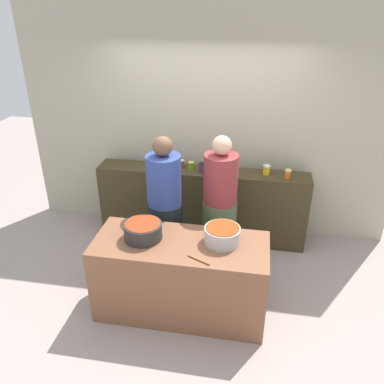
{
  "coord_description": "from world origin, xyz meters",
  "views": [
    {
      "loc": [
        0.64,
        -3.34,
        2.96
      ],
      "look_at": [
        0.0,
        0.35,
        1.05
      ],
      "focal_mm": 36.36,
      "sensor_mm": 36.0,
      "label": 1
    }
  ],
  "objects_px": {
    "cook_with_tongs": "(165,215)",
    "cooking_pot_center": "(222,235)",
    "preserve_jar_3": "(191,166)",
    "preserve_jar_4": "(201,168)",
    "preserve_jar_0": "(163,163)",
    "preserve_jar_5": "(219,170)",
    "preserve_jar_1": "(170,166)",
    "preserve_jar_6": "(267,170)",
    "cook_in_cap": "(219,213)",
    "cooking_pot_left": "(143,231)",
    "preserve_jar_7": "(288,174)",
    "wooden_spoon": "(199,260)",
    "preserve_jar_2": "(182,164)"
  },
  "relations": [
    {
      "from": "cooking_pot_center",
      "to": "preserve_jar_7",
      "type": "bearing_deg",
      "value": 62.86
    },
    {
      "from": "wooden_spoon",
      "to": "preserve_jar_3",
      "type": "bearing_deg",
      "value": 102.34
    },
    {
      "from": "cook_with_tongs",
      "to": "cooking_pot_center",
      "type": "bearing_deg",
      "value": -37.02
    },
    {
      "from": "preserve_jar_0",
      "to": "preserve_jar_6",
      "type": "xyz_separation_m",
      "value": [
        1.3,
        0.02,
        -0.01
      ]
    },
    {
      "from": "preserve_jar_3",
      "to": "wooden_spoon",
      "type": "bearing_deg",
      "value": -77.66
    },
    {
      "from": "preserve_jar_0",
      "to": "preserve_jar_4",
      "type": "xyz_separation_m",
      "value": [
        0.5,
        -0.06,
        -0.0
      ]
    },
    {
      "from": "preserve_jar_0",
      "to": "cook_in_cap",
      "type": "xyz_separation_m",
      "value": [
        0.8,
        -0.65,
        -0.29
      ]
    },
    {
      "from": "preserve_jar_2",
      "to": "preserve_jar_5",
      "type": "bearing_deg",
      "value": -13.59
    },
    {
      "from": "preserve_jar_4",
      "to": "cooking_pot_left",
      "type": "bearing_deg",
      "value": -105.71
    },
    {
      "from": "preserve_jar_4",
      "to": "preserve_jar_6",
      "type": "bearing_deg",
      "value": 5.8
    },
    {
      "from": "preserve_jar_0",
      "to": "preserve_jar_2",
      "type": "distance_m",
      "value": 0.24
    },
    {
      "from": "preserve_jar_4",
      "to": "cooking_pot_center",
      "type": "height_order",
      "value": "preserve_jar_4"
    },
    {
      "from": "preserve_jar_1",
      "to": "preserve_jar_7",
      "type": "bearing_deg",
      "value": 0.01
    },
    {
      "from": "preserve_jar_6",
      "to": "cook_with_tongs",
      "type": "height_order",
      "value": "cook_with_tongs"
    },
    {
      "from": "cooking_pot_left",
      "to": "cook_in_cap",
      "type": "relative_size",
      "value": 0.22
    },
    {
      "from": "preserve_jar_2",
      "to": "cooking_pot_left",
      "type": "bearing_deg",
      "value": -93.9
    },
    {
      "from": "preserve_jar_3",
      "to": "cooking_pot_center",
      "type": "distance_m",
      "value": 1.44
    },
    {
      "from": "preserve_jar_0",
      "to": "cook_in_cap",
      "type": "relative_size",
      "value": 0.08
    },
    {
      "from": "cook_with_tongs",
      "to": "cook_in_cap",
      "type": "relative_size",
      "value": 1.01
    },
    {
      "from": "preserve_jar_3",
      "to": "cook_with_tongs",
      "type": "height_order",
      "value": "cook_with_tongs"
    },
    {
      "from": "preserve_jar_2",
      "to": "preserve_jar_3",
      "type": "bearing_deg",
      "value": -21.29
    },
    {
      "from": "preserve_jar_2",
      "to": "cooking_pot_center",
      "type": "distance_m",
      "value": 1.54
    },
    {
      "from": "preserve_jar_3",
      "to": "preserve_jar_4",
      "type": "xyz_separation_m",
      "value": [
        0.14,
        -0.07,
        0.01
      ]
    },
    {
      "from": "cook_in_cap",
      "to": "cooking_pot_left",
      "type": "bearing_deg",
      "value": -132.46
    },
    {
      "from": "cooking_pot_left",
      "to": "wooden_spoon",
      "type": "distance_m",
      "value": 0.65
    },
    {
      "from": "cooking_pot_left",
      "to": "cook_with_tongs",
      "type": "distance_m",
      "value": 0.61
    },
    {
      "from": "cooking_pot_left",
      "to": "preserve_jar_2",
      "type": "bearing_deg",
      "value": 86.1
    },
    {
      "from": "cooking_pot_center",
      "to": "cook_with_tongs",
      "type": "distance_m",
      "value": 0.88
    },
    {
      "from": "preserve_jar_2",
      "to": "preserve_jar_3",
      "type": "relative_size",
      "value": 0.96
    },
    {
      "from": "preserve_jar_3",
      "to": "cooking_pot_left",
      "type": "xyz_separation_m",
      "value": [
        -0.23,
        -1.39,
        -0.12
      ]
    },
    {
      "from": "preserve_jar_3",
      "to": "preserve_jar_6",
      "type": "bearing_deg",
      "value": 0.76
    },
    {
      "from": "preserve_jar_0",
      "to": "preserve_jar_5",
      "type": "relative_size",
      "value": 1.2
    },
    {
      "from": "preserve_jar_4",
      "to": "preserve_jar_6",
      "type": "height_order",
      "value": "preserve_jar_4"
    },
    {
      "from": "cooking_pot_center",
      "to": "preserve_jar_5",
      "type": "bearing_deg",
      "value": 97.91
    },
    {
      "from": "preserve_jar_4",
      "to": "wooden_spoon",
      "type": "bearing_deg",
      "value": -82.13
    },
    {
      "from": "preserve_jar_7",
      "to": "cooking_pot_left",
      "type": "height_order",
      "value": "preserve_jar_7"
    },
    {
      "from": "preserve_jar_1",
      "to": "wooden_spoon",
      "type": "relative_size",
      "value": 0.46
    },
    {
      "from": "preserve_jar_1",
      "to": "preserve_jar_4",
      "type": "bearing_deg",
      "value": -2.75
    },
    {
      "from": "cooking_pot_center",
      "to": "preserve_jar_1",
      "type": "bearing_deg",
      "value": 121.91
    },
    {
      "from": "preserve_jar_3",
      "to": "preserve_jar_4",
      "type": "relative_size",
      "value": 0.81
    },
    {
      "from": "preserve_jar_1",
      "to": "preserve_jar_7",
      "type": "relative_size",
      "value": 1.0
    },
    {
      "from": "preserve_jar_3",
      "to": "preserve_jar_7",
      "type": "relative_size",
      "value": 0.97
    },
    {
      "from": "preserve_jar_1",
      "to": "cooking_pot_center",
      "type": "bearing_deg",
      "value": -58.09
    },
    {
      "from": "preserve_jar_0",
      "to": "preserve_jar_7",
      "type": "bearing_deg",
      "value": -1.41
    },
    {
      "from": "preserve_jar_3",
      "to": "preserve_jar_7",
      "type": "height_order",
      "value": "preserve_jar_7"
    },
    {
      "from": "cooking_pot_left",
      "to": "preserve_jar_5",
      "type": "bearing_deg",
      "value": 65.89
    },
    {
      "from": "preserve_jar_4",
      "to": "preserve_jar_6",
      "type": "distance_m",
      "value": 0.8
    },
    {
      "from": "preserve_jar_1",
      "to": "preserve_jar_3",
      "type": "height_order",
      "value": "preserve_jar_1"
    },
    {
      "from": "preserve_jar_4",
      "to": "cook_in_cap",
      "type": "height_order",
      "value": "cook_in_cap"
    },
    {
      "from": "preserve_jar_1",
      "to": "cook_with_tongs",
      "type": "bearing_deg",
      "value": -81.97
    }
  ]
}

